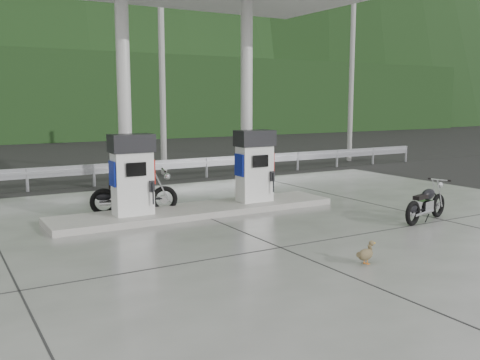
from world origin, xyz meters
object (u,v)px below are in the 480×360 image
gas_pump_right (255,166)px  duck (365,255)px  motorcycle_left (134,195)px  motorcycle_right (426,204)px  gas_pump_left (132,175)px

gas_pump_right → duck: bearing=-100.8°
gas_pump_right → motorcycle_left: 3.06m
gas_pump_right → motorcycle_right: (2.47, -3.31, -0.66)m
gas_pump_right → duck: gas_pump_right is taller
motorcycle_right → motorcycle_left: bearing=128.2°
duck → motorcycle_left: bearing=94.0°
gas_pump_right → duck: size_ratio=4.10×
gas_pump_right → duck: 5.20m
gas_pump_right → motorcycle_right: bearing=-53.3°
motorcycle_right → duck: 3.85m
motorcycle_left → gas_pump_left: bearing=-95.4°
motorcycle_right → gas_pump_left: bearing=134.9°
gas_pump_left → duck: (2.24, -5.04, -0.89)m
motorcycle_left → duck: size_ratio=4.39×
gas_pump_left → motorcycle_right: bearing=-30.3°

